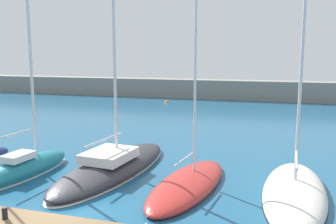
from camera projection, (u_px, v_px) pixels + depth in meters
ground_plane at (65, 218)px, 14.33m from camera, size 120.00×120.00×0.00m
breakwater_seawall at (221, 89)px, 51.88m from camera, size 108.00×2.86×2.65m
sailboat_teal_second at (26, 166)px, 19.39m from camera, size 2.21×6.39×13.88m
sailboat_charcoal_third at (113, 165)px, 19.89m from camera, size 4.17×10.83×15.91m
sailboat_red_fourth at (188, 183)px, 17.54m from camera, size 3.45×8.16×14.85m
sailboat_ivory_fifth at (295, 191)px, 16.54m from camera, size 3.10×8.94×18.15m
mooring_buoy_orange at (167, 103)px, 47.82m from camera, size 0.58×0.58×0.58m
dock_bollard at (5, 213)px, 13.32m from camera, size 0.20×0.20×0.44m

